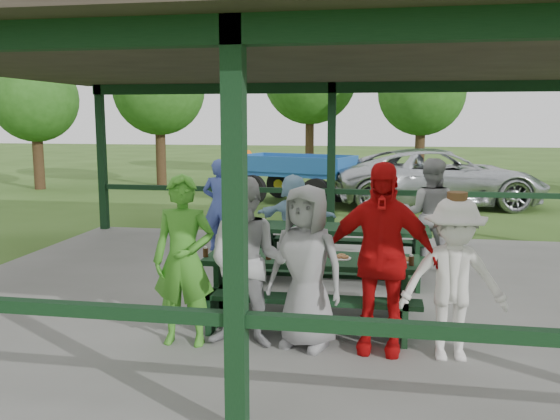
% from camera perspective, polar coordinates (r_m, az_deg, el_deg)
% --- Properties ---
extents(ground, '(90.00, 90.00, 0.00)m').
position_cam_1_polar(ground, '(8.19, 2.44, -8.39)').
color(ground, '#2E4D18').
rests_on(ground, ground).
extents(concrete_slab, '(10.00, 8.00, 0.10)m').
position_cam_1_polar(concrete_slab, '(8.17, 2.44, -8.05)').
color(concrete_slab, slate).
rests_on(concrete_slab, ground).
extents(pavilion_structure, '(10.60, 8.60, 3.24)m').
position_cam_1_polar(pavilion_structure, '(7.86, 2.59, 14.26)').
color(pavilion_structure, black).
rests_on(pavilion_structure, concrete_slab).
extents(picnic_table_near, '(2.43, 1.39, 0.75)m').
position_cam_1_polar(picnic_table_near, '(6.86, 3.07, -6.86)').
color(picnic_table_near, black).
rests_on(picnic_table_near, concrete_slab).
extents(picnic_table_far, '(2.56, 1.39, 0.75)m').
position_cam_1_polar(picnic_table_far, '(8.77, 5.79, -3.38)').
color(picnic_table_far, black).
rests_on(picnic_table_far, concrete_slab).
extents(table_setting, '(2.37, 0.45, 0.10)m').
position_cam_1_polar(table_setting, '(6.82, 3.71, -4.23)').
color(table_setting, white).
rests_on(table_setting, picnic_table_near).
extents(contestant_green, '(0.67, 0.46, 1.77)m').
position_cam_1_polar(contestant_green, '(6.15, -9.23, -4.82)').
color(contestant_green, '#3F8C26').
rests_on(contestant_green, concrete_slab).
extents(contestant_grey_left, '(0.86, 0.67, 1.75)m').
position_cam_1_polar(contestant_grey_left, '(6.02, -3.16, -5.09)').
color(contestant_grey_left, '#97979A').
rests_on(contestant_grey_left, concrete_slab).
extents(contestant_grey_mid, '(0.94, 0.75, 1.67)m').
position_cam_1_polar(contestant_grey_mid, '(6.02, 2.54, -5.49)').
color(contestant_grey_mid, gray).
rests_on(contestant_grey_mid, concrete_slab).
extents(contestant_red, '(1.16, 0.57, 1.91)m').
position_cam_1_polar(contestant_red, '(5.95, 9.58, -4.56)').
color(contestant_red, '#B90B0D').
rests_on(contestant_red, concrete_slab).
extents(contestant_white_fedora, '(1.07, 0.67, 1.64)m').
position_cam_1_polar(contestant_white_fedora, '(5.95, 16.35, -6.41)').
color(contestant_white_fedora, silver).
rests_on(contestant_white_fedora, concrete_slab).
extents(spectator_lblue, '(1.39, 0.64, 1.45)m').
position_cam_1_polar(spectator_lblue, '(9.53, 1.33, -0.83)').
color(spectator_lblue, '#83AECB').
rests_on(spectator_lblue, concrete_slab).
extents(spectator_blue, '(0.61, 0.42, 1.63)m').
position_cam_1_polar(spectator_blue, '(10.47, -5.85, 0.49)').
color(spectator_blue, '#3D4FA0').
rests_on(spectator_blue, concrete_slab).
extents(spectator_grey, '(0.94, 0.78, 1.72)m').
position_cam_1_polar(spectator_grey, '(9.40, 14.22, -0.39)').
color(spectator_grey, gray).
rests_on(spectator_grey, concrete_slab).
extents(pickup_truck, '(6.14, 3.64, 1.60)m').
position_cam_1_polar(pickup_truck, '(16.88, 15.00, 3.01)').
color(pickup_truck, silver).
rests_on(pickup_truck, ground).
extents(farm_trailer, '(4.26, 2.64, 1.49)m').
position_cam_1_polar(farm_trailer, '(17.00, 1.64, 3.13)').
color(farm_trailer, '#1A4E92').
rests_on(farm_trailer, ground).
extents(tree_far_left, '(3.24, 3.24, 5.06)m').
position_cam_1_polar(tree_far_left, '(21.84, -11.58, 11.26)').
color(tree_far_left, black).
rests_on(tree_far_left, ground).
extents(tree_left, '(3.84, 3.84, 6.00)m').
position_cam_1_polar(tree_left, '(25.07, 2.91, 12.57)').
color(tree_left, black).
rests_on(tree_left, ground).
extents(tree_mid, '(3.17, 3.17, 4.95)m').
position_cam_1_polar(tree_mid, '(22.55, 13.49, 10.93)').
color(tree_mid, black).
rests_on(tree_mid, ground).
extents(tree_edge_left, '(2.88, 2.88, 4.50)m').
position_cam_1_polar(tree_edge_left, '(21.96, -22.53, 9.77)').
color(tree_edge_left, black).
rests_on(tree_edge_left, ground).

